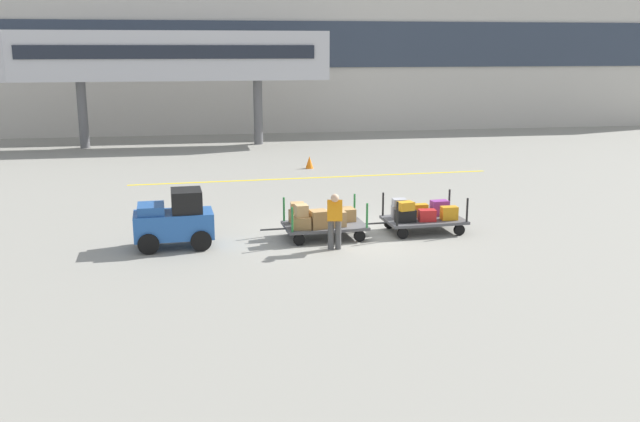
# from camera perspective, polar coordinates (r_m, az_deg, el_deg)

# --- Properties ---
(ground_plane) EXTENTS (120.00, 120.00, 0.00)m
(ground_plane) POSITION_cam_1_polar(r_m,az_deg,el_deg) (20.30, 2.05, -1.98)
(ground_plane) COLOR gray
(apron_lead_line) EXTENTS (15.16, 0.88, 0.01)m
(apron_lead_line) POSITION_cam_1_polar(r_m,az_deg,el_deg) (29.20, -0.42, 2.73)
(apron_lead_line) COLOR yellow
(apron_lead_line) RESTS_ON ground_plane
(terminal_building) EXTENTS (62.89, 2.51, 9.94)m
(terminal_building) POSITION_cam_1_polar(r_m,az_deg,el_deg) (45.33, -4.86, 12.74)
(terminal_building) COLOR #BCB7AD
(terminal_building) RESTS_ON ground_plane
(jet_bridge) EXTENTS (19.13, 3.00, 6.16)m
(jet_bridge) POSITION_cam_1_polar(r_m,az_deg,el_deg) (39.27, -14.73, 12.06)
(jet_bridge) COLOR #B7B7BC
(jet_bridge) RESTS_ON ground_plane
(baggage_tug) EXTENTS (2.16, 1.33, 1.58)m
(baggage_tug) POSITION_cam_1_polar(r_m,az_deg,el_deg) (19.31, -11.73, -0.74)
(baggage_tug) COLOR #2659A5
(baggage_tug) RESTS_ON ground_plane
(baggage_cart_lead) EXTENTS (3.03, 1.52, 1.10)m
(baggage_cart_lead) POSITION_cam_1_polar(r_m,az_deg,el_deg) (19.84, 0.10, -0.74)
(baggage_cart_lead) COLOR #4C4C4F
(baggage_cart_lead) RESTS_ON ground_plane
(baggage_cart_middle) EXTENTS (3.03, 1.52, 1.10)m
(baggage_cart_middle) POSITION_cam_1_polar(r_m,az_deg,el_deg) (20.75, 8.34, -0.33)
(baggage_cart_middle) COLOR #4C4C4F
(baggage_cart_middle) RESTS_ON ground_plane
(baggage_handler) EXTENTS (0.47, 0.48, 1.56)m
(baggage_handler) POSITION_cam_1_polar(r_m,az_deg,el_deg) (18.64, 1.20, -0.61)
(baggage_handler) COLOR #4C4C4C
(baggage_handler) RESTS_ON ground_plane
(safety_cone_near) EXTENTS (0.36, 0.36, 0.55)m
(safety_cone_near) POSITION_cam_1_polar(r_m,az_deg,el_deg) (31.45, -0.87, 3.99)
(safety_cone_near) COLOR orange
(safety_cone_near) RESTS_ON ground_plane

